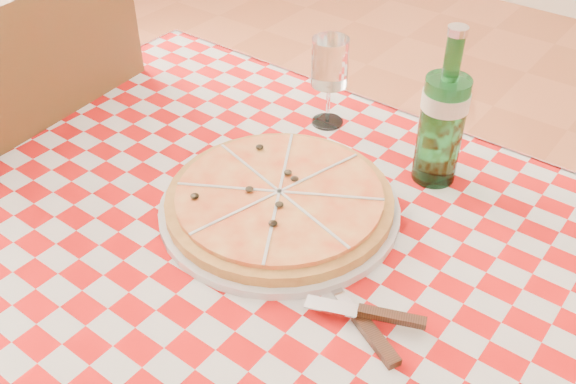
% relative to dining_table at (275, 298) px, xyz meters
% --- Properties ---
extents(dining_table, '(1.20, 0.80, 0.75)m').
position_rel_dining_table_xyz_m(dining_table, '(0.00, 0.00, 0.00)').
color(dining_table, brown).
rests_on(dining_table, ground).
extents(tablecloth, '(1.30, 0.90, 0.01)m').
position_rel_dining_table_xyz_m(tablecloth, '(0.00, 0.00, 0.09)').
color(tablecloth, '#B50B0B').
rests_on(tablecloth, dining_table).
extents(chair_far, '(0.49, 0.49, 1.00)m').
position_rel_dining_table_xyz_m(chair_far, '(-0.67, 0.03, -0.09)').
color(chair_far, brown).
rests_on(chair_far, ground).
extents(pizza_plate, '(0.45, 0.45, 0.05)m').
position_rel_dining_table_xyz_m(pizza_plate, '(-0.05, 0.07, 0.12)').
color(pizza_plate, '#C98D43').
rests_on(pizza_plate, tablecloth).
extents(water_bottle, '(0.08, 0.08, 0.26)m').
position_rel_dining_table_xyz_m(water_bottle, '(0.10, 0.30, 0.23)').
color(water_bottle, '#186126').
rests_on(water_bottle, tablecloth).
extents(wine_glass, '(0.07, 0.07, 0.17)m').
position_rel_dining_table_xyz_m(wine_glass, '(-0.13, 0.33, 0.18)').
color(wine_glass, white).
rests_on(wine_glass, tablecloth).
extents(cutlery, '(0.22, 0.19, 0.02)m').
position_rel_dining_table_xyz_m(cutlery, '(0.16, -0.03, 0.11)').
color(cutlery, silver).
rests_on(cutlery, tablecloth).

